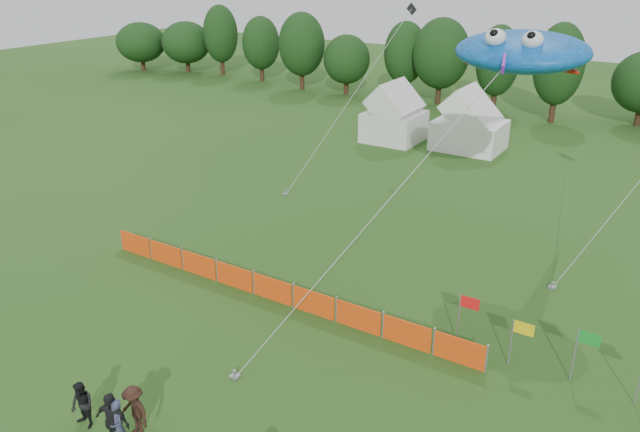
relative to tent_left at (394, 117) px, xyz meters
The scene contains 11 objects.
treeline 17.50m from the tent_left, 49.07° to the left, with size 104.57×8.78×8.36m.
tent_left is the anchor object (origin of this frame).
tent_right 5.64m from the tent_left, ahead, with size 4.84×3.87×3.42m.
barrier_fence 24.81m from the tent_left, 75.35° to the right, with size 17.90×0.06×1.00m.
flag_row 29.80m from the tent_left, 50.40° to the right, with size 10.73×0.38×2.27m.
spectator_a 33.93m from the tent_left, 77.11° to the right, with size 0.62×0.41×1.71m, color #343856.
spectator_b 33.50m from the tent_left, 79.85° to the right, with size 0.75×0.58×1.54m, color black.
spectator_c 33.20m from the tent_left, 77.03° to the right, with size 1.07×0.62×1.66m, color black.
spectator_d 33.92m from the tent_left, 77.39° to the right, with size 1.13×0.47×1.92m, color black.
stingray_kite 20.11m from the tent_left, 47.72° to the right, with size 7.99×22.69×10.39m.
small_kite_dark 8.24m from the tent_left, 82.03° to the right, with size 2.79×11.81×10.19m.
Camera 1 is at (10.05, -9.89, 13.16)m, focal length 35.00 mm.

